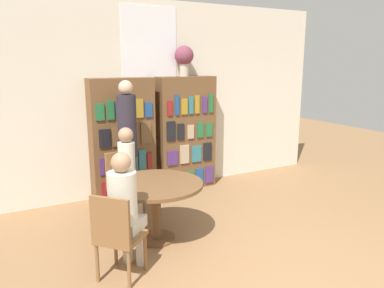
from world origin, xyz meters
The scene contains 10 objects.
wall_back centered at (0.00, 3.25, 1.51)m, with size 6.40×0.07×3.00m.
bookshelf_left centered at (-0.54, 3.06, 0.92)m, with size 0.96×0.34×1.84m.
bookshelf_right centered at (0.54, 3.06, 0.92)m, with size 0.96×0.34×1.84m.
flower_vase centered at (0.51, 3.06, 2.14)m, with size 0.30×0.30×0.48m.
reading_table centered at (-0.66, 1.51, 0.58)m, with size 1.11×1.11×0.71m.
chair_near_camera centered at (-1.31, 0.90, 0.49)m, with size 0.57×0.57×0.88m.
chair_left_side centered at (-0.76, 2.39, 0.49)m, with size 0.44×0.44×0.88m.
seated_reader_left centered at (-0.74, 2.21, 0.70)m, with size 0.26×0.36×1.25m.
seated_reader_right centered at (-1.18, 1.02, 0.71)m, with size 0.43×0.42×1.24m.
librarian_standing centered at (-0.63, 2.56, 1.11)m, with size 0.26×0.53×1.83m.
Camera 1 is at (-2.22, -2.32, 2.08)m, focal length 35.00 mm.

